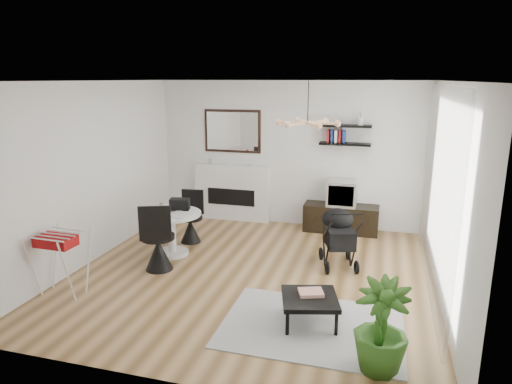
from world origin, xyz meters
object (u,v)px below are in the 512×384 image
(fireplace, at_px, (232,186))
(dining_table, at_px, (172,227))
(potted_plant, at_px, (381,327))
(crt_tv, at_px, (342,193))
(stroller, at_px, (338,239))
(coffee_table, at_px, (310,300))
(tv_console, at_px, (341,218))
(drying_rack, at_px, (61,262))

(fireplace, bearing_deg, dining_table, -99.35)
(potted_plant, bearing_deg, crt_tv, 100.47)
(fireplace, xyz_separation_m, crt_tv, (2.14, -0.17, 0.04))
(crt_tv, height_order, stroller, crt_tv)
(dining_table, relative_size, coffee_table, 1.24)
(coffee_table, distance_m, potted_plant, 1.05)
(tv_console, relative_size, stroller, 1.40)
(coffee_table, bearing_deg, potted_plant, -41.08)
(dining_table, bearing_deg, drying_rack, -114.26)
(coffee_table, bearing_deg, fireplace, 120.82)
(fireplace, bearing_deg, tv_console, -4.44)
(dining_table, xyz_separation_m, stroller, (2.58, 0.29, -0.05))
(crt_tv, height_order, potted_plant, crt_tv)
(fireplace, distance_m, drying_rack, 3.84)
(crt_tv, height_order, drying_rack, crt_tv)
(drying_rack, relative_size, potted_plant, 0.91)
(crt_tv, bearing_deg, fireplace, 175.47)
(dining_table, relative_size, potted_plant, 1.02)
(coffee_table, relative_size, potted_plant, 0.82)
(tv_console, relative_size, drying_rack, 1.58)
(fireplace, distance_m, stroller, 2.85)
(fireplace, bearing_deg, crt_tv, -4.53)
(coffee_table, height_order, potted_plant, potted_plant)
(crt_tv, height_order, dining_table, crt_tv)
(stroller, xyz_separation_m, coffee_table, (-0.14, -1.81, -0.11))
(drying_rack, bearing_deg, tv_console, 49.37)
(fireplace, height_order, drying_rack, fireplace)
(stroller, distance_m, potted_plant, 2.57)
(crt_tv, height_order, coffee_table, crt_tv)
(potted_plant, bearing_deg, dining_table, 145.75)
(drying_rack, bearing_deg, dining_table, 67.64)
(fireplace, relative_size, dining_table, 2.29)
(dining_table, distance_m, drying_rack, 1.82)
(crt_tv, bearing_deg, potted_plant, -79.53)
(tv_console, xyz_separation_m, coffee_table, (-0.03, -3.37, 0.05))
(stroller, bearing_deg, crt_tv, 76.65)
(crt_tv, relative_size, coffee_table, 0.69)
(fireplace, distance_m, tv_console, 2.19)
(tv_console, xyz_separation_m, drying_rack, (-3.22, -3.51, 0.19))
(potted_plant, bearing_deg, coffee_table, 138.92)
(stroller, bearing_deg, drying_rack, -166.81)
(drying_rack, height_order, coffee_table, drying_rack)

